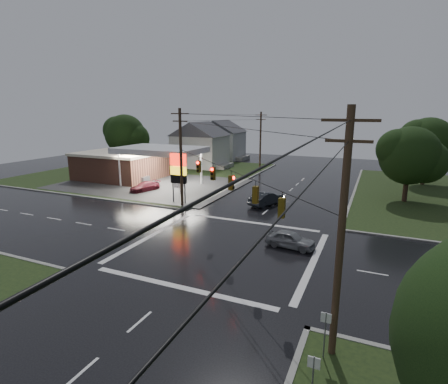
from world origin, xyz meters
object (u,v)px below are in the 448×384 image
at_px(car_pump, 145,187).
at_px(utility_pole_n, 260,140).
at_px(car_crossing, 290,239).
at_px(utility_pole_se, 341,235).
at_px(tree_nw_behind, 126,135).
at_px(pylon_sign, 178,170).
at_px(house_far, 221,139).
at_px(gas_station, 126,163).
at_px(car_north, 266,198).
at_px(utility_pole_nw, 181,157).
at_px(tree_ne_far, 429,143).
at_px(house_near, 200,144).
at_px(tree_ne_near, 411,156).

bearing_deg(car_pump, utility_pole_n, 87.96).
relative_size(utility_pole_n, car_crossing, 2.63).
height_order(utility_pole_se, tree_nw_behind, utility_pole_se).
relative_size(pylon_sign, house_far, 0.54).
height_order(gas_station, car_north, gas_station).
distance_m(utility_pole_nw, car_pump, 10.91).
bearing_deg(tree_ne_far, house_near, 176.99).
distance_m(utility_pole_se, house_near, 54.77).
bearing_deg(tree_ne_far, utility_pole_se, -99.98).
bearing_deg(tree_ne_near, tree_ne_far, 75.93).
xyz_separation_m(pylon_sign, utility_pole_n, (1.00, 27.50, 1.46)).
xyz_separation_m(tree_ne_near, car_crossing, (-9.35, -19.76, -4.88)).
xyz_separation_m(gas_station, car_crossing, (30.46, -17.46, -1.87)).
relative_size(utility_pole_nw, utility_pole_se, 1.00).
bearing_deg(car_crossing, utility_pole_nw, 69.76).
distance_m(house_far, car_pump, 34.43).
height_order(tree_ne_near, car_pump, tree_ne_near).
relative_size(house_near, car_north, 2.31).
xyz_separation_m(utility_pole_n, tree_ne_far, (26.65, -4.01, 0.71)).
distance_m(tree_ne_near, tree_ne_far, 12.39).
bearing_deg(gas_station, house_far, 82.50).
relative_size(tree_nw_behind, tree_ne_near, 1.11).
relative_size(utility_pole_nw, tree_nw_behind, 1.10).
bearing_deg(car_north, tree_ne_near, -130.53).
bearing_deg(utility_pole_se, pylon_sign, 135.00).
relative_size(utility_pole_n, tree_ne_near, 1.17).
xyz_separation_m(gas_station, car_north, (24.88, -5.88, -1.76)).
xyz_separation_m(house_near, tree_ne_near, (35.09, -14.01, 1.16)).
distance_m(house_near, car_pump, 22.51).
bearing_deg(utility_pole_n, tree_ne_near, -34.10).
relative_size(house_far, car_north, 2.31).
distance_m(tree_nw_behind, car_north, 37.18).
bearing_deg(tree_ne_near, house_far, 144.23).
height_order(tree_ne_far, car_pump, tree_ne_far).
distance_m(tree_ne_far, car_pump, 40.85).
height_order(utility_pole_nw, house_far, utility_pole_nw).
xyz_separation_m(tree_nw_behind, car_north, (33.04, -16.18, -5.39)).
height_order(gas_station, house_near, house_near).
height_order(house_near, tree_ne_far, tree_ne_far).
height_order(utility_pole_se, car_crossing, utility_pole_se).
distance_m(utility_pole_nw, utility_pole_n, 28.50).
bearing_deg(tree_ne_far, pylon_sign, -139.65).
bearing_deg(car_north, pylon_sign, 39.68).
xyz_separation_m(car_north, car_pump, (-17.24, 0.18, -0.15)).
height_order(pylon_sign, car_crossing, pylon_sign).
bearing_deg(utility_pole_nw, gas_station, 147.77).
height_order(pylon_sign, tree_nw_behind, tree_nw_behind).
xyz_separation_m(house_far, tree_ne_near, (36.09, -26.01, 1.16)).
distance_m(utility_pole_nw, utility_pole_se, 26.87).
height_order(tree_nw_behind, tree_ne_far, tree_nw_behind).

